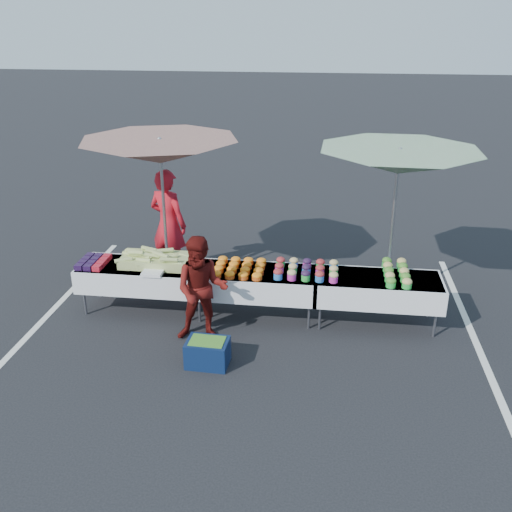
# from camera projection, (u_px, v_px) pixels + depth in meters

# --- Properties ---
(ground) EXTENTS (80.00, 80.00, 0.00)m
(ground) POSITION_uv_depth(u_px,v_px,m) (256.00, 315.00, 8.81)
(ground) COLOR black
(stripe_left) EXTENTS (0.10, 5.00, 0.00)m
(stripe_left) POSITION_uv_depth(u_px,v_px,m) (59.00, 303.00, 9.19)
(stripe_left) COLOR silver
(stripe_left) RESTS_ON ground
(stripe_right) EXTENTS (0.10, 5.00, 0.00)m
(stripe_right) POSITION_uv_depth(u_px,v_px,m) (470.00, 329.00, 8.43)
(stripe_right) COLOR silver
(stripe_right) RESTS_ON ground
(table_left) EXTENTS (1.86, 0.81, 0.75)m
(table_left) POSITION_uv_depth(u_px,v_px,m) (141.00, 275.00, 8.79)
(table_left) COLOR white
(table_left) RESTS_ON ground
(table_center) EXTENTS (1.86, 0.81, 0.75)m
(table_center) POSITION_uv_depth(u_px,v_px,m) (256.00, 281.00, 8.58)
(table_center) COLOR white
(table_center) RESTS_ON ground
(table_right) EXTENTS (1.86, 0.81, 0.75)m
(table_right) POSITION_uv_depth(u_px,v_px,m) (377.00, 288.00, 8.37)
(table_right) COLOR white
(table_right) RESTS_ON ground
(berry_punnets) EXTENTS (0.40, 0.54, 0.08)m
(berry_punnets) POSITION_uv_depth(u_px,v_px,m) (93.00, 262.00, 8.74)
(berry_punnets) COLOR black
(berry_punnets) RESTS_ON table_left
(corn_pile) EXTENTS (1.16, 0.57, 0.26)m
(corn_pile) POSITION_uv_depth(u_px,v_px,m) (155.00, 260.00, 8.70)
(corn_pile) COLOR #A7B35C
(corn_pile) RESTS_ON table_left
(plastic_bags) EXTENTS (0.30, 0.25, 0.05)m
(plastic_bags) POSITION_uv_depth(u_px,v_px,m) (153.00, 273.00, 8.41)
(plastic_bags) COLOR white
(plastic_bags) RESTS_ON table_left
(carrot_bowls) EXTENTS (0.75, 0.69, 0.11)m
(carrot_bowls) POSITION_uv_depth(u_px,v_px,m) (239.00, 268.00, 8.52)
(carrot_bowls) COLOR #C74D16
(carrot_bowls) RESTS_ON table_center
(potato_cups) EXTENTS (0.94, 0.58, 0.16)m
(potato_cups) POSITION_uv_depth(u_px,v_px,m) (306.00, 269.00, 8.40)
(potato_cups) COLOR blue
(potato_cups) RESTS_ON table_right
(bean_baskets) EXTENTS (0.36, 0.86, 0.15)m
(bean_baskets) POSITION_uv_depth(u_px,v_px,m) (396.00, 272.00, 8.32)
(bean_baskets) COLOR green
(bean_baskets) RESTS_ON table_right
(vendor) EXTENTS (0.83, 0.69, 1.93)m
(vendor) POSITION_uv_depth(u_px,v_px,m) (168.00, 224.00, 9.80)
(vendor) COLOR red
(vendor) RESTS_ON ground
(customer) EXTENTS (0.81, 0.66, 1.55)m
(customer) POSITION_uv_depth(u_px,v_px,m) (202.00, 290.00, 7.90)
(customer) COLOR #57100D
(customer) RESTS_ON ground
(umbrella_left) EXTENTS (2.72, 2.72, 2.56)m
(umbrella_left) POSITION_uv_depth(u_px,v_px,m) (160.00, 152.00, 8.82)
(umbrella_left) COLOR black
(umbrella_left) RESTS_ON ground
(umbrella_right) EXTENTS (3.16, 3.16, 2.51)m
(umbrella_right) POSITION_uv_depth(u_px,v_px,m) (399.00, 163.00, 8.41)
(umbrella_right) COLOR black
(umbrella_right) RESTS_ON ground
(storage_bin) EXTENTS (0.57, 0.42, 0.36)m
(storage_bin) POSITION_uv_depth(u_px,v_px,m) (208.00, 352.00, 7.52)
(storage_bin) COLOR #0C1D40
(storage_bin) RESTS_ON ground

